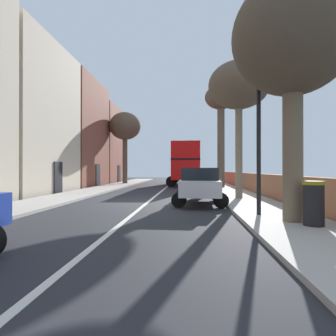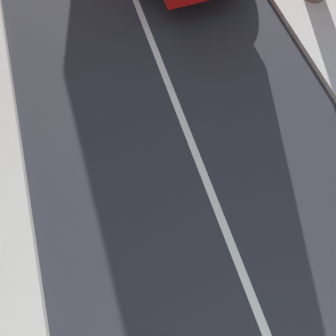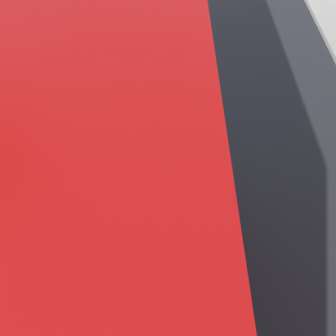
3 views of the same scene
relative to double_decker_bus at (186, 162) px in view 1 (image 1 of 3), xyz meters
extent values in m
plane|color=#28282D|center=(-1.70, -15.17, -2.35)|extent=(84.00, 84.00, 0.00)
cube|color=silver|center=(-1.70, -15.17, -2.35)|extent=(0.16, 54.00, 0.01)
cube|color=#B2ADA3|center=(-6.60, -15.17, -2.29)|extent=(2.60, 60.00, 0.12)
cube|color=#B2ADA3|center=(3.20, -15.17, -2.29)|extent=(2.60, 60.00, 0.12)
cube|color=beige|center=(-10.20, -11.17, 2.61)|extent=(4.00, 7.68, 9.92)
cube|color=black|center=(-8.17, -11.17, -1.30)|extent=(0.08, 1.10, 2.10)
cube|color=brown|center=(-10.20, -3.17, 2.62)|extent=(4.00, 7.68, 9.95)
cube|color=black|center=(-8.17, -3.17, -1.30)|extent=(0.08, 1.10, 2.10)
cube|color=brown|center=(-10.20, 4.83, 2.21)|extent=(4.00, 7.68, 9.12)
cube|color=black|center=(-8.17, 4.83, -1.30)|extent=(0.08, 1.10, 2.10)
cube|color=#9E6647|center=(4.75, -15.17, -1.68)|extent=(0.36, 54.00, 1.34)
cube|color=red|center=(0.00, -0.01, -0.80)|extent=(2.56, 10.04, 1.70)
cube|color=black|center=(0.00, -0.01, 0.13)|extent=(2.59, 9.94, 0.16)
cube|color=red|center=(0.00, -0.01, 0.96)|extent=(2.56, 10.04, 1.50)
cube|color=black|center=(-0.03, 4.98, -0.72)|extent=(2.20, 0.07, 1.19)
cylinder|color=black|center=(-1.30, 3.39, -1.85)|extent=(1.00, 0.31, 1.00)
cylinder|color=black|center=(1.26, 3.41, -1.85)|extent=(1.00, 0.31, 1.00)
cylinder|color=black|center=(-1.26, -3.42, -1.85)|extent=(1.00, 0.31, 1.00)
cylinder|color=black|center=(1.30, -3.41, -1.85)|extent=(1.00, 0.31, 1.00)
cube|color=silver|center=(0.80, -15.63, -1.54)|extent=(1.83, 4.48, 0.66)
cube|color=black|center=(0.79, -15.85, -0.95)|extent=(1.64, 2.48, 0.54)
cylinder|color=black|center=(-0.03, -14.23, -2.03)|extent=(0.65, 0.24, 0.64)
cylinder|color=black|center=(1.71, -14.28, -2.03)|extent=(0.65, 0.24, 0.64)
cylinder|color=black|center=(-0.11, -16.98, -2.03)|extent=(0.65, 0.24, 0.64)
cylinder|color=black|center=(1.63, -17.03, -2.03)|extent=(0.65, 0.24, 0.64)
cylinder|color=#7A6B56|center=(2.90, -14.02, 0.39)|extent=(0.36, 0.36, 5.24)
ellipsoid|color=brown|center=(2.90, -14.02, 3.64)|extent=(3.15, 3.15, 2.46)
cylinder|color=brown|center=(3.01, -5.05, 1.28)|extent=(0.60, 0.60, 7.02)
ellipsoid|color=brown|center=(3.01, -5.05, 5.33)|extent=(2.69, 2.69, 2.00)
cylinder|color=brown|center=(-6.56, 1.02, 0.52)|extent=(0.53, 0.53, 5.51)
ellipsoid|color=brown|center=(-6.56, 1.02, 3.95)|extent=(3.39, 3.39, 2.97)
cylinder|color=brown|center=(3.28, -20.47, 0.09)|extent=(0.56, 0.56, 4.64)
ellipsoid|color=#4C4233|center=(3.28, -20.47, 3.10)|extent=(3.45, 3.45, 3.38)
cylinder|color=black|center=(2.60, -19.34, 0.77)|extent=(0.14, 0.14, 6.00)
sphere|color=silver|center=(2.60, -19.34, 3.92)|extent=(0.32, 0.32, 0.32)
cylinder|color=black|center=(3.60, -21.07, -1.69)|extent=(0.52, 0.52, 1.08)
cylinder|color=olive|center=(3.60, -21.07, -1.10)|extent=(0.55, 0.55, 0.10)
camera|label=1|loc=(0.29, -28.74, -0.74)|focal=29.88mm
camera|label=2|loc=(-2.97, -10.43, 2.89)|focal=27.75mm
camera|label=3|loc=(-0.86, -0.53, 3.39)|focal=39.26mm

